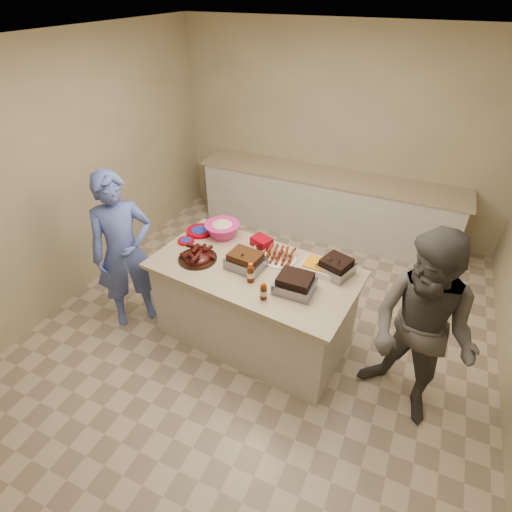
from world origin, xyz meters
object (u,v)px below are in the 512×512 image
at_px(rib_platter, 198,259).
at_px(bbq_bottle_b, 263,299).
at_px(bbq_bottle_a, 251,281).
at_px(plastic_cup, 217,235).
at_px(mustard_bottle, 243,257).
at_px(guest_gray, 397,403).
at_px(roasting_pan, 335,274).
at_px(guest_blue, 138,315).
at_px(island, 254,336).
at_px(coleslaw_bowl, 223,236).

bearing_deg(rib_platter, bbq_bottle_b, -18.29).
relative_size(bbq_bottle_a, plastic_cup, 2.07).
xyz_separation_m(mustard_bottle, guest_gray, (1.64, -0.32, -0.89)).
height_order(roasting_pan, guest_blue, roasting_pan).
relative_size(island, rib_platter, 5.17).
distance_m(bbq_bottle_b, mustard_bottle, 0.63).
bearing_deg(guest_gray, rib_platter, -155.32).
distance_m(roasting_pan, bbq_bottle_a, 0.76).
xyz_separation_m(bbq_bottle_b, guest_blue, (-1.55, 0.12, -0.89)).
bearing_deg(roasting_pan, rib_platter, -147.31).
height_order(roasting_pan, mustard_bottle, mustard_bottle).
relative_size(bbq_bottle_a, bbq_bottle_b, 1.12).
height_order(bbq_bottle_b, plastic_cup, bbq_bottle_b).
bearing_deg(rib_platter, mustard_bottle, 30.06).
height_order(coleslaw_bowl, bbq_bottle_b, coleslaw_bowl).
height_order(rib_platter, bbq_bottle_b, bbq_bottle_b).
bearing_deg(coleslaw_bowl, guest_gray, -15.75).
bearing_deg(plastic_cup, roasting_pan, -6.26).
bearing_deg(coleslaw_bowl, roasting_pan, -6.66).
height_order(island, coleslaw_bowl, coleslaw_bowl).
distance_m(coleslaw_bowl, bbq_bottle_b, 1.05).
distance_m(rib_platter, plastic_cup, 0.46).
bearing_deg(island, roasting_pan, 23.89).
bearing_deg(guest_blue, mustard_bottle, -31.43).
bearing_deg(bbq_bottle_b, island, 125.22).
height_order(coleslaw_bowl, guest_blue, coleslaw_bowl).
height_order(roasting_pan, guest_gray, roasting_pan).
bearing_deg(guest_blue, guest_gray, -48.11).
xyz_separation_m(roasting_pan, mustard_bottle, (-0.86, -0.10, 0.00)).
relative_size(roasting_pan, bbq_bottle_b, 1.59).
distance_m(bbq_bottle_a, guest_blue, 1.63).
bearing_deg(bbq_bottle_b, guest_gray, 7.18).
relative_size(rib_platter, plastic_cup, 4.00).
bearing_deg(island, coleslaw_bowl, 151.09).
distance_m(rib_platter, mustard_bottle, 0.43).
distance_m(island, roasting_pan, 1.16).
bearing_deg(bbq_bottle_a, guest_blue, -178.01).
bearing_deg(mustard_bottle, roasting_pan, 6.66).
xyz_separation_m(bbq_bottle_a, bbq_bottle_b, (0.19, -0.16, 0.00)).
relative_size(mustard_bottle, guest_blue, 0.07).
xyz_separation_m(rib_platter, plastic_cup, (-0.05, 0.46, 0.00)).
bearing_deg(guest_gray, coleslaw_bowl, -168.10).
distance_m(rib_platter, coleslaw_bowl, 0.46).
xyz_separation_m(bbq_bottle_a, mustard_bottle, (-0.22, 0.31, 0.00)).
xyz_separation_m(coleslaw_bowl, mustard_bottle, (0.35, -0.24, 0.00)).
distance_m(island, rib_platter, 1.05).
distance_m(coleslaw_bowl, guest_gray, 2.26).
xyz_separation_m(bbq_bottle_b, guest_gray, (1.23, 0.15, -0.89)).
bearing_deg(mustard_bottle, rib_platter, -149.94).
distance_m(bbq_bottle_b, guest_gray, 1.53).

